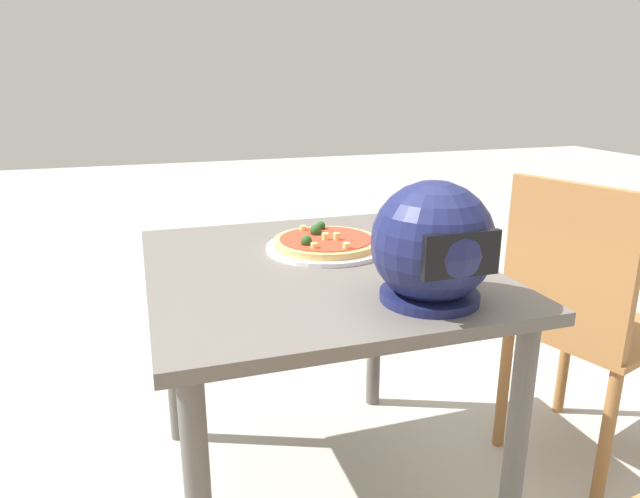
{
  "coord_description": "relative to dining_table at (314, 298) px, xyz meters",
  "views": [
    {
      "loc": [
        0.41,
        1.33,
        1.16
      ],
      "look_at": [
        -0.03,
        -0.05,
        0.73
      ],
      "focal_mm": 32.07,
      "sensor_mm": 36.0,
      "label": 1
    }
  ],
  "objects": [
    {
      "name": "pizza_plate",
      "position": [
        -0.07,
        -0.11,
        0.1
      ],
      "size": [
        0.33,
        0.33,
        0.01
      ],
      "primitive_type": "cylinder",
      "color": "white",
      "rests_on": "dining_table"
    },
    {
      "name": "chair_side",
      "position": [
        -0.78,
        0.1,
        -0.11
      ],
      "size": [
        0.5,
        0.5,
        0.9
      ],
      "color": "#996638",
      "rests_on": "ground"
    },
    {
      "name": "ground_plane",
      "position": [
        0.0,
        0.0,
        -0.61
      ],
      "size": [
        14.0,
        14.0,
        0.0
      ],
      "primitive_type": "plane",
      "color": "#B2ADA3"
    },
    {
      "name": "dining_table",
      "position": [
        0.0,
        0.0,
        0.0
      ],
      "size": [
        0.83,
        0.93,
        0.71
      ],
      "color": "#5B5651",
      "rests_on": "ground"
    },
    {
      "name": "pizza",
      "position": [
        -0.07,
        -0.11,
        0.12
      ],
      "size": [
        0.29,
        0.29,
        0.05
      ],
      "color": "tan",
      "rests_on": "pizza_plate"
    },
    {
      "name": "motorcycle_helmet",
      "position": [
        -0.16,
        0.32,
        0.22
      ],
      "size": [
        0.26,
        0.26,
        0.26
      ],
      "color": "#191E4C",
      "rests_on": "dining_table"
    }
  ]
}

